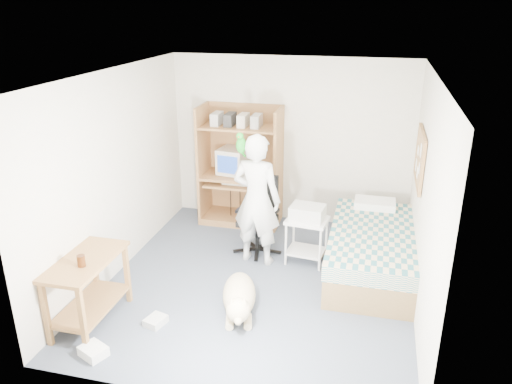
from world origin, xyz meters
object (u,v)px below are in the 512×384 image
bed (371,250)px  side_desk (88,281)px  computer_hutch (241,170)px  printer_cart (307,233)px  person (257,200)px  dog (239,297)px  office_chair (259,225)px

bed → side_desk: (-2.85, -1.82, 0.21)m
computer_hutch → printer_cart: (1.17, -1.08, -0.41)m
computer_hutch → bed: 2.35m
person → printer_cart: person is taller
computer_hutch → person: size_ratio=1.04×
bed → person: person is taller
side_desk → printer_cart: side_desk is taller
computer_hutch → dog: bearing=-75.3°
dog → printer_cart: bearing=52.7°
side_desk → dog: bearing=20.6°
office_chair → computer_hutch: bearing=126.6°
bed → person: 1.58m
bed → side_desk: bearing=-147.5°
computer_hutch → office_chair: computer_hutch is taller
side_desk → printer_cart: size_ratio=1.63×
dog → printer_cart: 1.43m
side_desk → printer_cart: 2.75m
office_chair → printer_cart: bearing=-7.3°
bed → side_desk: side_desk is taller
bed → side_desk: 3.39m
person → bed: bearing=-168.9°
computer_hutch → side_desk: computer_hutch is taller
bed → person: (-1.46, -0.08, 0.57)m
side_desk → dog: 1.61m
bed → printer_cart: bearing=177.3°
person → dog: size_ratio=1.54×
printer_cart → bed: bearing=4.1°
person → dog: 1.36m
dog → printer_cart: printer_cart is taller
office_chair → person: size_ratio=0.60×
computer_hutch → bed: bearing=-29.3°
person → side_desk: bearing=59.2°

